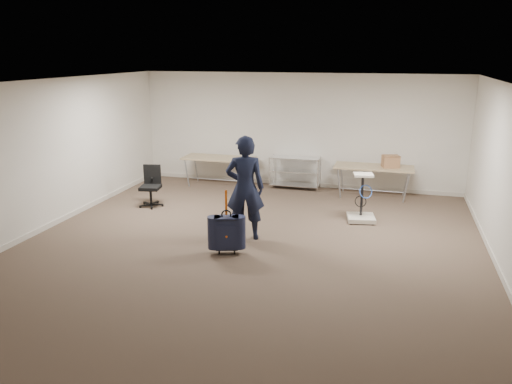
% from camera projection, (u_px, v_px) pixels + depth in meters
% --- Properties ---
extents(ground, '(9.00, 9.00, 0.00)m').
position_uv_depth(ground, '(247.00, 250.00, 8.54)').
color(ground, '#45382A').
rests_on(ground, ground).
extents(room_shell, '(8.00, 9.00, 9.00)m').
position_uv_depth(room_shell, '(267.00, 222.00, 9.81)').
color(room_shell, beige).
rests_on(room_shell, ground).
extents(folding_table_left, '(1.80, 0.75, 0.73)m').
position_uv_depth(folding_table_left, '(219.00, 159.00, 12.51)').
color(folding_table_left, '#917659').
rests_on(folding_table_left, ground).
extents(folding_table_right, '(1.80, 0.75, 0.73)m').
position_uv_depth(folding_table_right, '(374.00, 169.00, 11.53)').
color(folding_table_right, '#917659').
rests_on(folding_table_right, ground).
extents(wire_shelf, '(1.22, 0.47, 0.80)m').
position_uv_depth(wire_shelf, '(295.00, 171.00, 12.32)').
color(wire_shelf, silver).
rests_on(wire_shelf, ground).
extents(person, '(0.78, 0.61, 1.89)m').
position_uv_depth(person, '(245.00, 188.00, 8.85)').
color(person, black).
rests_on(person, ground).
extents(suitcase, '(0.46, 0.35, 1.11)m').
position_uv_depth(suitcase, '(227.00, 233.00, 8.29)').
color(suitcase, black).
rests_on(suitcase, ground).
extents(office_chair, '(0.54, 0.54, 0.89)m').
position_uv_depth(office_chair, '(151.00, 194.00, 10.96)').
color(office_chair, black).
rests_on(office_chair, ground).
extents(equipment_cart, '(0.62, 0.62, 0.98)m').
position_uv_depth(equipment_cart, '(361.00, 209.00, 9.95)').
color(equipment_cart, beige).
rests_on(equipment_cart, ground).
extents(cardboard_box, '(0.43, 0.37, 0.28)m').
position_uv_depth(cardboard_box, '(391.00, 161.00, 11.38)').
color(cardboard_box, '#9C6F48').
rests_on(cardboard_box, folding_table_right).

